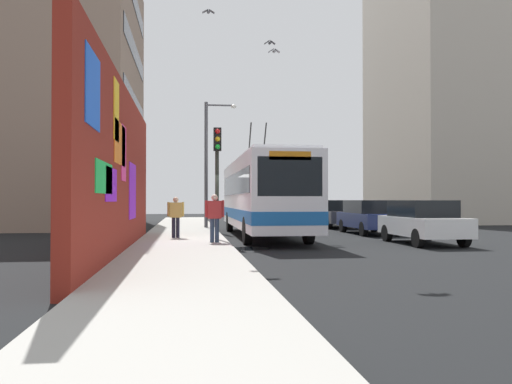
{
  "coord_description": "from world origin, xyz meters",
  "views": [
    {
      "loc": [
        -19.22,
        1.42,
        1.59
      ],
      "look_at": [
        0.77,
        -1.25,
        1.91
      ],
      "focal_mm": 36.07,
      "sensor_mm": 36.0,
      "label": 1
    }
  ],
  "objects_px": {
    "city_bus": "(262,194)",
    "traffic_light": "(217,164)",
    "parked_car_champagne": "(313,211)",
    "pedestrian_at_curb": "(215,214)",
    "parked_car_navy": "(369,216)",
    "pedestrian_midblock": "(176,214)",
    "street_lamp": "(210,155)",
    "parked_car_dark_gray": "(335,213)",
    "parked_car_white": "(422,221)"
  },
  "relations": [
    {
      "from": "pedestrian_midblock",
      "to": "parked_car_champagne",
      "type": "bearing_deg",
      "value": -32.08
    },
    {
      "from": "parked_car_navy",
      "to": "traffic_light",
      "type": "xyz_separation_m",
      "value": [
        -4.43,
        7.35,
        2.07
      ]
    },
    {
      "from": "parked_car_dark_gray",
      "to": "pedestrian_at_curb",
      "type": "bearing_deg",
      "value": 145.88
    },
    {
      "from": "parked_car_white",
      "to": "pedestrian_midblock",
      "type": "distance_m",
      "value": 9.16
    },
    {
      "from": "parked_car_white",
      "to": "parked_car_dark_gray",
      "type": "distance_m",
      "value": 11.01
    },
    {
      "from": "pedestrian_midblock",
      "to": "street_lamp",
      "type": "distance_m",
      "value": 8.02
    },
    {
      "from": "pedestrian_at_curb",
      "to": "parked_car_white",
      "type": "bearing_deg",
      "value": -89.45
    },
    {
      "from": "city_bus",
      "to": "parked_car_navy",
      "type": "xyz_separation_m",
      "value": [
        1.12,
        -5.2,
        -1.03
      ]
    },
    {
      "from": "city_bus",
      "to": "parked_car_navy",
      "type": "relative_size",
      "value": 2.68
    },
    {
      "from": "parked_car_navy",
      "to": "parked_car_white",
      "type": "bearing_deg",
      "value": 180.0
    },
    {
      "from": "parked_car_dark_gray",
      "to": "pedestrian_midblock",
      "type": "xyz_separation_m",
      "value": [
        -8.73,
        8.87,
        0.22
      ]
    },
    {
      "from": "parked_car_white",
      "to": "traffic_light",
      "type": "height_order",
      "value": "traffic_light"
    },
    {
      "from": "city_bus",
      "to": "pedestrian_midblock",
      "type": "distance_m",
      "value": 4.33
    },
    {
      "from": "city_bus",
      "to": "parked_car_dark_gray",
      "type": "distance_m",
      "value": 8.45
    },
    {
      "from": "parked_car_dark_gray",
      "to": "city_bus",
      "type": "bearing_deg",
      "value": 141.7
    },
    {
      "from": "traffic_light",
      "to": "parked_car_navy",
      "type": "bearing_deg",
      "value": -58.9
    },
    {
      "from": "pedestrian_at_curb",
      "to": "pedestrian_midblock",
      "type": "height_order",
      "value": "pedestrian_at_curb"
    },
    {
      "from": "parked_car_champagne",
      "to": "pedestrian_midblock",
      "type": "relative_size",
      "value": 2.98
    },
    {
      "from": "parked_car_navy",
      "to": "parked_car_champagne",
      "type": "distance_m",
      "value": 10.88
    },
    {
      "from": "parked_car_champagne",
      "to": "pedestrian_at_curb",
      "type": "height_order",
      "value": "pedestrian_at_curb"
    },
    {
      "from": "parked_car_champagne",
      "to": "pedestrian_midblock",
      "type": "height_order",
      "value": "pedestrian_midblock"
    },
    {
      "from": "parked_car_navy",
      "to": "pedestrian_midblock",
      "type": "relative_size",
      "value": 2.93
    },
    {
      "from": "traffic_light",
      "to": "street_lamp",
      "type": "relative_size",
      "value": 0.62
    },
    {
      "from": "city_bus",
      "to": "parked_car_white",
      "type": "xyz_separation_m",
      "value": [
        -4.42,
        -5.2,
        -1.04
      ]
    },
    {
      "from": "parked_car_champagne",
      "to": "street_lamp",
      "type": "relative_size",
      "value": 0.7
    },
    {
      "from": "parked_car_navy",
      "to": "street_lamp",
      "type": "height_order",
      "value": "street_lamp"
    },
    {
      "from": "parked_car_champagne",
      "to": "pedestrian_at_curb",
      "type": "relative_size",
      "value": 2.84
    },
    {
      "from": "city_bus",
      "to": "traffic_light",
      "type": "bearing_deg",
      "value": 146.99
    },
    {
      "from": "parked_car_white",
      "to": "pedestrian_at_curb",
      "type": "height_order",
      "value": "pedestrian_at_curb"
    },
    {
      "from": "pedestrian_at_curb",
      "to": "parked_car_navy",
      "type": "bearing_deg",
      "value": -53.19
    },
    {
      "from": "parked_car_navy",
      "to": "traffic_light",
      "type": "distance_m",
      "value": 8.83
    },
    {
      "from": "parked_car_dark_gray",
      "to": "parked_car_champagne",
      "type": "height_order",
      "value": "same"
    },
    {
      "from": "city_bus",
      "to": "traffic_light",
      "type": "xyz_separation_m",
      "value": [
        -3.31,
        2.15,
        1.04
      ]
    },
    {
      "from": "pedestrian_at_curb",
      "to": "street_lamp",
      "type": "height_order",
      "value": "street_lamp"
    },
    {
      "from": "pedestrian_midblock",
      "to": "parked_car_dark_gray",
      "type": "bearing_deg",
      "value": -45.44
    },
    {
      "from": "parked_car_white",
      "to": "street_lamp",
      "type": "xyz_separation_m",
      "value": [
        9.59,
        7.27,
        3.11
      ]
    },
    {
      "from": "street_lamp",
      "to": "traffic_light",
      "type": "bearing_deg",
      "value": 179.44
    },
    {
      "from": "pedestrian_at_curb",
      "to": "street_lamp",
      "type": "relative_size",
      "value": 0.25
    },
    {
      "from": "parked_car_navy",
      "to": "parked_car_champagne",
      "type": "bearing_deg",
      "value": -0.0
    },
    {
      "from": "pedestrian_at_curb",
      "to": "pedestrian_midblock",
      "type": "relative_size",
      "value": 1.05
    },
    {
      "from": "traffic_light",
      "to": "pedestrian_at_curb",
      "type": "bearing_deg",
      "value": 172.51
    },
    {
      "from": "pedestrian_midblock",
      "to": "city_bus",
      "type": "bearing_deg",
      "value": -59.67
    },
    {
      "from": "parked_car_white",
      "to": "pedestrian_midblock",
      "type": "xyz_separation_m",
      "value": [
        2.28,
        8.87,
        0.22
      ]
    },
    {
      "from": "parked_car_dark_gray",
      "to": "traffic_light",
      "type": "bearing_deg",
      "value": 143.39
    },
    {
      "from": "parked_car_champagne",
      "to": "traffic_light",
      "type": "height_order",
      "value": "traffic_light"
    },
    {
      "from": "pedestrian_midblock",
      "to": "street_lamp",
      "type": "height_order",
      "value": "street_lamp"
    },
    {
      "from": "pedestrian_midblock",
      "to": "street_lamp",
      "type": "bearing_deg",
      "value": -12.35
    },
    {
      "from": "parked_car_navy",
      "to": "parked_car_dark_gray",
      "type": "xyz_separation_m",
      "value": [
        5.46,
        0.0,
        -0.0
      ]
    },
    {
      "from": "parked_car_navy",
      "to": "pedestrian_midblock",
      "type": "distance_m",
      "value": 9.45
    },
    {
      "from": "parked_car_dark_gray",
      "to": "parked_car_champagne",
      "type": "distance_m",
      "value": 5.42
    }
  ]
}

